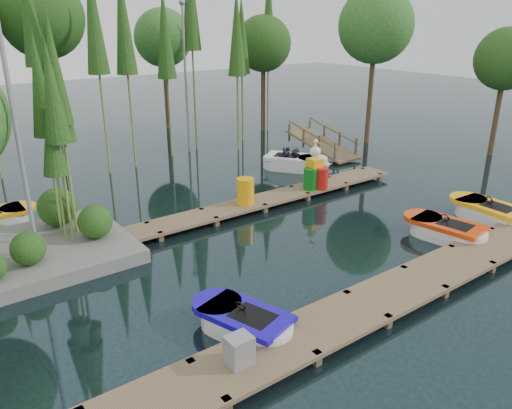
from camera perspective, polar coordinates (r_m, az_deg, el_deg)
ground_plane at (r=15.08m, az=-0.40°, el=-4.86°), size 90.00×90.00×0.00m
near_dock at (r=12.07m, az=12.52°, el=-11.21°), size 18.00×1.50×0.50m
far_dock at (r=17.40m, az=-2.59°, el=-0.45°), size 15.00×1.20×0.50m
tree_screen at (r=22.40m, az=-22.21°, el=18.32°), size 34.42×18.53×10.31m
lamp_island at (r=13.91m, az=-25.99°, el=9.34°), size 0.30×0.30×7.25m
lamp_rear at (r=25.15m, az=-8.11°, el=15.45°), size 0.30×0.30×7.25m
ramp at (r=25.10m, az=7.55°, el=6.95°), size 1.50×3.94×1.49m
boat_blue at (r=11.19m, az=-1.40°, el=-13.40°), size 1.83×2.74×0.85m
boat_red at (r=16.59m, az=20.89°, el=-2.86°), size 1.59×2.80×0.89m
boat_yellow_near at (r=18.63m, az=25.12°, el=-0.89°), size 1.36×2.82×0.93m
boat_white_far at (r=22.65m, az=4.21°, el=4.83°), size 2.76×3.17×1.39m
utility_cabinet at (r=9.84m, az=-1.94°, el=-16.32°), size 0.49×0.41×0.60m
yellow_barrel at (r=17.49m, az=-1.21°, el=1.54°), size 0.61×0.61×0.92m
drum_cluster at (r=19.28m, az=6.85°, el=3.55°), size 1.10×1.00×1.89m
seagull_post at (r=19.86m, az=8.10°, el=4.06°), size 0.53×0.29×0.85m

